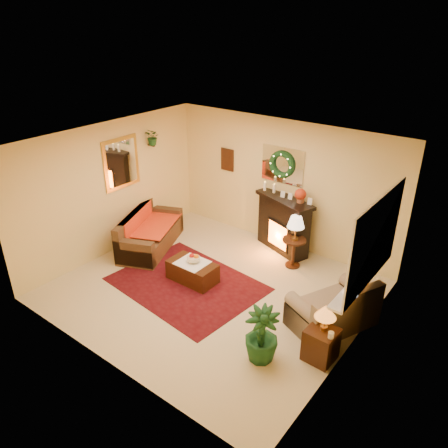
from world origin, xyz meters
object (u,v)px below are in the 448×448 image
Objects in this scene: sofa at (150,228)px; fireplace at (283,225)px; coffee_table at (192,271)px; loveseat at (333,302)px; end_table_square at (321,343)px; side_table_round at (293,251)px.

fireplace is at bearing 12.09° from sofa.
coffee_table is at bearing -39.44° from sofa.
sofa is at bearing -125.24° from fireplace.
loveseat reaches higher than end_table_square.
fireplace is 0.71m from side_table_round.
loveseat is 1.47× the size of coffee_table.
sofa is at bearing 168.86° from end_table_square.
coffee_table is (1.50, -0.43, -0.22)m from sofa.
end_table_square is (1.53, -1.95, -0.06)m from side_table_round.
sofa reaches higher than side_table_round.
sofa is 4.02m from loveseat.
side_table_round is at bearing -22.83° from fireplace.
coffee_table is (-2.52, -0.40, -0.21)m from loveseat.
side_table_round is 2.48m from end_table_square.
end_table_square is 0.56× the size of coffee_table.
coffee_table is (-1.18, -1.55, -0.12)m from side_table_round.
coffee_table is at bearing -127.41° from side_table_round.
fireplace reaches higher than coffee_table.
end_table_square is 2.75m from coffee_table.
end_table_square is at bearing -51.77° from loveseat.
sofa is 2.91m from side_table_round.
fireplace is 2.43m from loveseat.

